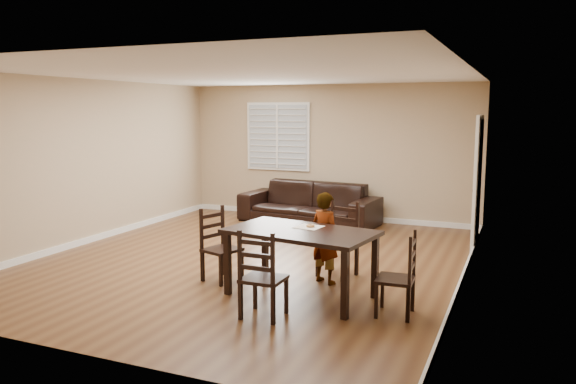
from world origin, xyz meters
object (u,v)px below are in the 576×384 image
object	(u,v)px
chair_left	(216,247)
sofa	(309,203)
chair_near	(342,241)
chair_far	(259,280)
dining_table	(301,237)
child	(325,238)
chair_right	(406,279)
donut	(310,225)

from	to	relation	value
chair_left	sofa	bearing A→B (deg)	20.20
chair_near	sofa	size ratio (longest dim) A/B	0.37
chair_far	chair_left	bearing A→B (deg)	-43.78
dining_table	chair_near	bearing A→B (deg)	89.47
chair_near	child	world-z (taller)	child
dining_table	sofa	bearing A→B (deg)	118.17
chair_far	chair_right	bearing A→B (deg)	-152.89
chair_near	chair_far	distance (m)	1.98
chair_left	child	size ratio (longest dim) A/B	0.81
chair_far	chair_right	xyz separation A→B (m)	(1.39, 0.72, -0.02)
dining_table	sofa	size ratio (longest dim) A/B	0.68
chair_right	child	xyz separation A→B (m)	(-1.18, 0.79, 0.17)
dining_table	chair_far	size ratio (longest dim) A/B	1.90
child	donut	bearing A→B (deg)	107.58
dining_table	child	bearing A→B (deg)	90.00
chair_right	dining_table	bearing A→B (deg)	-100.70
chair_near	donut	xyz separation A→B (m)	(-0.12, -0.88, 0.38)
chair_far	donut	xyz separation A→B (m)	(0.17, 1.08, 0.39)
donut	sofa	size ratio (longest dim) A/B	0.04
chair_left	donut	xyz separation A→B (m)	(1.32, -0.03, 0.40)
chair_near	chair_right	bearing A→B (deg)	-34.99
chair_right	child	distance (m)	1.43
child	sofa	world-z (taller)	child
dining_table	child	distance (m)	0.63
dining_table	sofa	xyz separation A→B (m)	(-1.45, 4.12, -0.32)
chair_right	sofa	xyz separation A→B (m)	(-2.73, 4.30, -0.02)
dining_table	chair_far	bearing A→B (deg)	-88.85
chair_right	donut	distance (m)	1.34
dining_table	donut	bearing A→B (deg)	83.66
chair_right	donut	size ratio (longest dim) A/B	8.86
chair_left	sofa	xyz separation A→B (m)	(-0.18, 3.91, -0.04)
dining_table	child	world-z (taller)	child
dining_table	chair_far	xyz separation A→B (m)	(-0.12, -0.89, -0.28)
chair_far	chair_left	distance (m)	1.60
chair_near	chair_right	world-z (taller)	chair_near
chair_left	child	xyz separation A→B (m)	(1.37, 0.40, 0.16)
chair_far	child	world-z (taller)	child
donut	sofa	bearing A→B (deg)	110.90
chair_far	chair_right	distance (m)	1.57
chair_far	sofa	size ratio (longest dim) A/B	0.36
dining_table	donut	size ratio (longest dim) A/B	17.79
child	chair_left	bearing A→B (deg)	39.76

